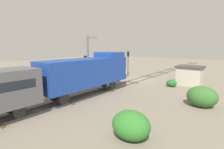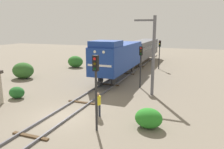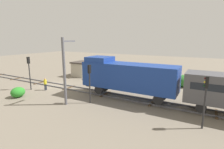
% 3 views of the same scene
% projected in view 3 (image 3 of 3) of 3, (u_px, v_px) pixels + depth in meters
% --- Properties ---
extents(ground_plane, '(109.56, 109.56, 0.00)m').
position_uv_depth(ground_plane, '(54.00, 85.00, 26.51)').
color(ground_plane, '#756B5B').
extents(railway_track, '(2.40, 73.04, 0.16)m').
position_uv_depth(railway_track, '(54.00, 85.00, 26.50)').
color(railway_track, '#595960').
rests_on(railway_track, ground).
extents(locomotive, '(2.90, 11.60, 4.60)m').
position_uv_depth(locomotive, '(127.00, 75.00, 20.18)').
color(locomotive, navy).
rests_on(locomotive, railway_track).
extents(traffic_signal_near, '(0.32, 0.34, 4.55)m').
position_uv_depth(traffic_signal_near, '(29.00, 67.00, 23.63)').
color(traffic_signal_near, '#262628').
rests_on(traffic_signal_near, ground).
extents(traffic_signal_mid, '(0.32, 0.34, 4.24)m').
position_uv_depth(traffic_signal_mid, '(89.00, 77.00, 18.58)').
color(traffic_signal_mid, '#262628').
rests_on(traffic_signal_mid, ground).
extents(traffic_signal_far, '(0.32, 0.34, 4.21)m').
position_uv_depth(traffic_signal_far, '(206.00, 93.00, 13.15)').
color(traffic_signal_far, '#262628').
rests_on(traffic_signal_far, ground).
extents(worker_near_track, '(0.38, 0.38, 1.70)m').
position_uv_depth(worker_near_track, '(45.00, 83.00, 23.78)').
color(worker_near_track, '#262B38').
rests_on(worker_near_track, ground).
extents(catenary_mast, '(1.94, 0.28, 7.08)m').
position_uv_depth(catenary_mast, '(65.00, 70.00, 18.07)').
color(catenary_mast, '#595960').
rests_on(catenary_mast, ground).
extents(relay_hut, '(3.50, 2.90, 2.74)m').
position_uv_depth(relay_hut, '(82.00, 69.00, 32.94)').
color(relay_hut, '#B2A893').
rests_on(relay_hut, ground).
extents(bush_near, '(2.65, 2.17, 1.93)m').
position_uv_depth(bush_near, '(133.00, 72.00, 31.57)').
color(bush_near, '#2F6026').
rests_on(bush_near, ground).
extents(bush_mid, '(1.69, 1.38, 1.23)m').
position_uv_depth(bush_mid, '(18.00, 92.00, 21.00)').
color(bush_mid, '#298026').
rests_on(bush_mid, ground).
extents(bush_far, '(1.39, 1.14, 1.01)m').
position_uv_depth(bush_far, '(89.00, 76.00, 30.42)').
color(bush_far, '#205F26').
rests_on(bush_far, ground).
extents(bush_back, '(2.41, 1.97, 1.75)m').
position_uv_depth(bush_back, '(183.00, 81.00, 25.56)').
color(bush_back, '#2B6B26').
rests_on(bush_back, ground).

